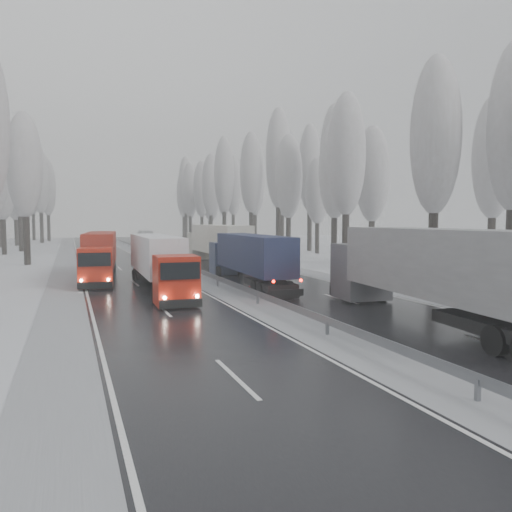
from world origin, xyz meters
TOP-DOWN VIEW (x-y plane):
  - ground at (0.00, 0.00)m, footprint 260.00×260.00m
  - carriageway_right at (5.25, 30.00)m, footprint 7.50×200.00m
  - carriageway_left at (-5.25, 30.00)m, footprint 7.50×200.00m
  - median_slush at (0.00, 30.00)m, footprint 3.00×200.00m
  - shoulder_right at (10.20, 30.00)m, footprint 2.40×200.00m
  - shoulder_left at (-10.20, 30.00)m, footprint 2.40×200.00m
  - median_guardrail at (0.00, 29.99)m, footprint 0.12×200.00m
  - tree_16 at (15.04, 15.67)m, footprint 3.60×3.60m
  - tree_17 at (24.68, 19.67)m, footprint 3.60×3.60m
  - tree_18 at (14.51, 27.03)m, footprint 3.60×3.60m
  - tree_19 at (20.02, 31.03)m, footprint 3.60×3.60m
  - tree_20 at (17.90, 35.17)m, footprint 3.60×3.60m
  - tree_21 at (20.12, 39.17)m, footprint 3.60×3.60m
  - tree_22 at (17.02, 45.60)m, footprint 3.60×3.60m
  - tree_23 at (23.31, 49.60)m, footprint 3.60×3.60m
  - tree_24 at (17.90, 51.02)m, footprint 3.60×3.60m
  - tree_25 at (24.81, 55.02)m, footprint 3.60×3.60m
  - tree_26 at (17.56, 61.27)m, footprint 3.60×3.60m
  - tree_27 at (24.72, 65.27)m, footprint 3.60×3.60m
  - tree_28 at (16.34, 71.95)m, footprint 3.60×3.60m
  - tree_29 at (23.71, 75.95)m, footprint 3.60×3.60m
  - tree_30 at (16.56, 81.70)m, footprint 3.60×3.60m
  - tree_31 at (22.48, 85.70)m, footprint 3.60×3.60m
  - tree_32 at (16.63, 89.21)m, footprint 3.60×3.60m
  - tree_33 at (19.77, 93.21)m, footprint 3.60×3.60m
  - tree_34 at (15.73, 96.32)m, footprint 3.60×3.60m
  - tree_35 at (24.94, 100.32)m, footprint 3.60×3.60m
  - tree_36 at (17.04, 106.16)m, footprint 3.60×3.60m
  - tree_37 at (24.02, 110.16)m, footprint 3.60×3.60m
  - tree_38 at (18.73, 116.73)m, footprint 3.60×3.60m
  - tree_39 at (21.55, 120.73)m, footprint 3.60×3.60m
  - tree_62 at (-13.94, 43.73)m, footprint 3.60×3.60m
  - tree_66 at (-18.16, 62.35)m, footprint 3.60×3.60m
  - tree_68 at (-16.58, 69.11)m, footprint 3.60×3.60m
  - tree_70 at (-16.33, 79.19)m, footprint 3.60×3.60m
  - tree_72 at (-18.93, 88.54)m, footprint 3.60×3.60m
  - tree_73 at (-21.82, 92.54)m, footprint 3.60×3.60m
  - tree_74 at (-15.07, 99.33)m, footprint 3.60×3.60m
  - tree_76 at (-14.05, 108.72)m, footprint 3.60×3.60m
  - tree_77 at (-19.66, 112.72)m, footprint 3.60×3.60m
  - tree_78 at (-17.56, 115.31)m, footprint 3.60×3.60m
  - tree_79 at (-20.33, 119.31)m, footprint 3.60×3.60m
  - truck_grey_tarp at (5.51, 4.47)m, footprint 4.09×16.98m
  - truck_blue_box at (2.30, 20.05)m, footprint 2.89×14.37m
  - truck_cream_box at (4.79, 36.84)m, footprint 2.77×16.43m
  - box_truck_distant at (4.93, 90.65)m, footprint 2.18×7.02m
  - truck_red_white at (-4.28, 19.44)m, footprint 2.55×14.27m
  - truck_red_red at (-7.44, 28.49)m, footprint 3.69×14.47m

SIDE VIEW (x-z plane):
  - ground at x=0.00m, z-range 0.00..0.00m
  - carriageway_right at x=5.25m, z-range 0.00..0.03m
  - carriageway_left at x=-5.25m, z-range 0.00..0.03m
  - median_slush at x=0.00m, z-range 0.00..0.04m
  - shoulder_right at x=10.20m, z-range 0.00..0.04m
  - shoulder_left at x=-10.20m, z-range 0.00..0.04m
  - median_guardrail at x=0.00m, z-range 0.22..0.98m
  - box_truck_distant at x=4.93m, z-range 0.02..2.64m
  - truck_red_white at x=-4.28m, z-range 0.30..3.95m
  - truck_blue_box at x=2.30m, z-range 0.31..3.97m
  - truck_red_red at x=-7.44m, z-range 0.31..3.99m
  - truck_cream_box at x=4.79m, z-range 0.35..4.55m
  - truck_grey_tarp at x=5.51m, z-range 0.36..4.68m
  - tree_23 at x=23.31m, z-range 1.99..15.54m
  - tree_77 at x=-19.66m, z-range 2.10..16.42m
  - tree_33 at x=19.77m, z-range 2.10..16.42m
  - tree_19 at x=20.02m, z-range 2.13..16.70m
  - tree_72 at x=-18.93m, z-range 2.21..17.31m
  - tree_66 at x=-18.16m, z-range 2.22..17.45m
  - tree_17 at x=24.68m, z-range 2.27..17.80m
  - tree_20 at x=17.90m, z-range 2.29..18.00m
  - tree_22 at x=17.02m, z-range 2.31..18.17m
  - tree_62 at x=-13.94m, z-range 2.34..18.38m
  - tree_39 at x=21.55m, z-range 2.36..18.54m
  - tree_37 at x=24.02m, z-range 2.38..18.75m
  - tree_16 at x=15.04m, z-range 2.40..18.93m
  - tree_18 at x=14.51m, z-range 2.41..18.99m
  - tree_68 at x=-16.58m, z-range 2.42..19.07m
  - tree_79 at x=-20.33m, z-range 2.48..19.54m
  - tree_70 at x=-16.33m, z-range 2.48..19.57m
  - tree_73 at x=-21.82m, z-range 2.50..19.72m
  - tree_32 at x=16.63m, z-range 2.51..19.85m
  - tree_27 at x=24.72m, z-range 2.55..20.17m
  - tree_34 at x=15.73m, z-range 2.55..20.19m
  - tree_30 at x=16.56m, z-range 2.59..20.45m
  - tree_38 at x=18.73m, z-range 2.60..20.58m
  - tree_29 at x=23.71m, z-range 2.62..20.73m
  - tree_35 at x=24.94m, z-range 2.64..20.89m
  - tree_76 at x=-14.05m, z-range 2.68..21.23m
  - tree_31 at x=22.48m, z-range 2.68..21.26m
  - tree_21 at x=20.12m, z-range 2.69..21.31m
  - tree_26 at x=17.56m, z-range 2.71..21.49m
  - tree_25 at x=24.81m, z-range 2.80..22.24m
  - tree_78 at x=-17.56m, z-range 2.81..22.37m
  - tree_28 at x=16.34m, z-range 2.82..22.45m
  - tree_74 at x=-15.07m, z-range 2.83..22.52m
  - tree_36 at x=17.04m, z-range 2.91..23.13m
  - tree_24 at x=17.90m, z-range 2.94..23.43m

